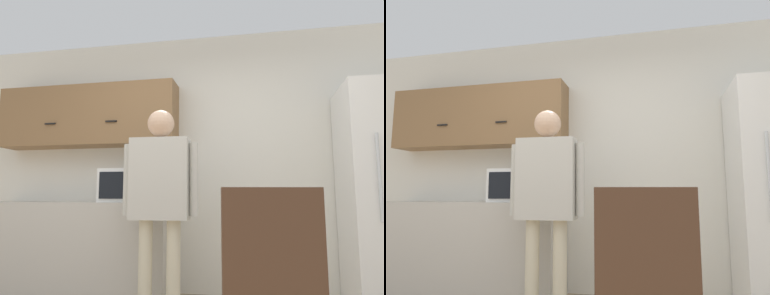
# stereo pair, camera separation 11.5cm
# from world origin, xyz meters

# --- Properties ---
(back_wall) EXTENTS (6.00, 0.06, 2.70)m
(back_wall) POSITION_xyz_m (0.00, 2.02, 1.35)
(back_wall) COLOR silver
(back_wall) RESTS_ON ground_plane
(counter) EXTENTS (1.96, 0.60, 0.91)m
(counter) POSITION_xyz_m (-1.22, 1.69, 0.46)
(counter) COLOR #BCB7AD
(counter) RESTS_ON ground_plane
(upper_cabinets) EXTENTS (1.96, 0.33, 0.65)m
(upper_cabinets) POSITION_xyz_m (-1.22, 1.83, 1.83)
(upper_cabinets) COLOR olive
(microwave) EXTENTS (0.50, 0.39, 0.32)m
(microwave) POSITION_xyz_m (-0.65, 1.64, 1.07)
(microwave) COLOR white
(microwave) RESTS_ON counter
(person) EXTENTS (0.62, 0.24, 1.68)m
(person) POSITION_xyz_m (-0.20, 1.14, 1.03)
(person) COLOR beige
(person) RESTS_ON ground_plane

